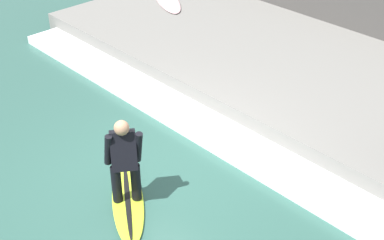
# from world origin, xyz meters

# --- Properties ---
(ground_plane) EXTENTS (28.00, 28.00, 0.00)m
(ground_plane) POSITION_xyz_m (0.00, 0.00, 0.00)
(ground_plane) COLOR #2D564C
(concrete_ledge) EXTENTS (4.40, 12.28, 0.44)m
(concrete_ledge) POSITION_xyz_m (4.10, 0.00, 0.22)
(concrete_ledge) COLOR slate
(concrete_ledge) RESTS_ON ground_plane
(back_wall) EXTENTS (0.50, 12.90, 1.75)m
(back_wall) POSITION_xyz_m (6.55, 0.00, 0.87)
(back_wall) COLOR #474442
(back_wall) RESTS_ON ground_plane
(wave_foam_crest) EXTENTS (0.77, 11.67, 0.18)m
(wave_foam_crest) POSITION_xyz_m (1.51, 0.00, 0.09)
(wave_foam_crest) COLOR white
(wave_foam_crest) RESTS_ON ground_plane
(surfboard_riding) EXTENTS (1.43, 1.79, 0.07)m
(surfboard_riding) POSITION_xyz_m (-0.63, -0.17, 0.03)
(surfboard_riding) COLOR #BFE02D
(surfboard_riding) RESTS_ON ground_plane
(surfer_riding) EXTENTS (0.51, 0.52, 1.35)m
(surfer_riding) POSITION_xyz_m (-0.63, -0.17, 0.81)
(surfer_riding) COLOR black
(surfer_riding) RESTS_ON surfboard_riding
(surfboard_spare) EXTENTS (1.41, 1.95, 0.06)m
(surfboard_spare) POSITION_xyz_m (4.55, 4.79, 0.47)
(surfboard_spare) COLOR beige
(surfboard_spare) RESTS_ON concrete_ledge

